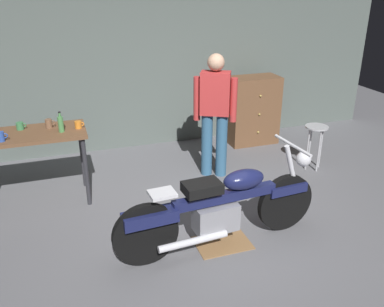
% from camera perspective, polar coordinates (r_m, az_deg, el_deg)
% --- Properties ---
extents(ground_plane, '(12.00, 12.00, 0.00)m').
position_cam_1_polar(ground_plane, '(4.52, 2.98, -10.93)').
color(ground_plane, slate).
extents(back_wall, '(8.00, 0.12, 3.10)m').
position_cam_1_polar(back_wall, '(6.50, -6.13, 14.33)').
color(back_wall, '#56605B').
rests_on(back_wall, ground_plane).
extents(workbench, '(1.30, 0.64, 0.90)m').
position_cam_1_polar(workbench, '(5.11, -21.72, 1.48)').
color(workbench, brown).
rests_on(workbench, ground_plane).
extents(motorcycle, '(2.19, 0.60, 1.00)m').
position_cam_1_polar(motorcycle, '(4.12, 4.18, -7.29)').
color(motorcycle, black).
rests_on(motorcycle, ground_plane).
extents(person_standing, '(0.52, 0.37, 1.67)m').
position_cam_1_polar(person_standing, '(5.44, 3.20, 5.94)').
color(person_standing, '#335F83').
rests_on(person_standing, ground_plane).
extents(shop_stool, '(0.32, 0.32, 0.64)m').
position_cam_1_polar(shop_stool, '(6.02, 16.79, 2.38)').
color(shop_stool, '#B2B2B7').
rests_on(shop_stool, ground_plane).
extents(wooden_dresser, '(0.80, 0.47, 1.10)m').
position_cam_1_polar(wooden_dresser, '(6.80, 8.44, 5.95)').
color(wooden_dresser, brown).
rests_on(wooden_dresser, ground_plane).
extents(drip_tray, '(0.56, 0.40, 0.01)m').
position_cam_1_polar(drip_tray, '(4.37, 4.24, -12.26)').
color(drip_tray, olive).
rests_on(drip_tray, ground_plane).
extents(mug_green_speckled, '(0.11, 0.08, 0.09)m').
position_cam_1_polar(mug_green_speckled, '(5.21, -22.74, 3.54)').
color(mug_green_speckled, '#3D7F4C').
rests_on(mug_green_speckled, workbench).
extents(mug_brown_stoneware, '(0.11, 0.08, 0.11)m').
position_cam_1_polar(mug_brown_stoneware, '(5.14, -19.24, 3.95)').
color(mug_brown_stoneware, brown).
rests_on(mug_brown_stoneware, workbench).
extents(mug_orange_travel, '(0.11, 0.08, 0.09)m').
position_cam_1_polar(mug_orange_travel, '(5.03, -15.48, 3.87)').
color(mug_orange_travel, orange).
rests_on(mug_orange_travel, workbench).
extents(mug_blue_enamel, '(0.11, 0.07, 0.11)m').
position_cam_1_polar(mug_blue_enamel, '(4.90, -24.96, 2.14)').
color(mug_blue_enamel, '#2D51AD').
rests_on(mug_blue_enamel, workbench).
extents(bottle, '(0.06, 0.06, 0.24)m').
position_cam_1_polar(bottle, '(4.95, -17.75, 3.95)').
color(bottle, '#4C8C4C').
rests_on(bottle, workbench).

